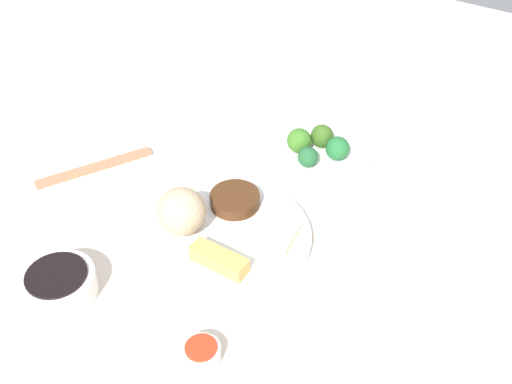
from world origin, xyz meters
name	(u,v)px	position (x,y,z in m)	size (l,w,h in m)	color
tabletop	(221,230)	(0.00, 0.00, 0.01)	(2.20, 2.20, 0.02)	beige
main_plate	(227,237)	(0.03, -0.02, 0.03)	(0.28, 0.28, 0.02)	white
rice_scoop	(182,211)	(-0.04, -0.05, 0.08)	(0.08, 0.08, 0.08)	tan
spring_roll	(219,260)	(0.06, -0.09, 0.05)	(0.09, 0.03, 0.03)	#D9A751
crab_rangoon_wonton	(271,234)	(0.09, 0.01, 0.04)	(0.08, 0.06, 0.01)	beige
stir_fry_heap	(233,199)	(0.00, 0.04, 0.05)	(0.09, 0.09, 0.02)	#492914
broccoli_plate	(318,153)	(0.05, 0.26, 0.03)	(0.21, 0.21, 0.01)	white
broccoli_floret_0	(322,136)	(0.04, 0.28, 0.06)	(0.04, 0.04, 0.04)	#37601E
broccoli_floret_1	(308,157)	(0.05, 0.21, 0.05)	(0.04, 0.04, 0.04)	#245D31
broccoli_floret_2	(338,148)	(0.09, 0.26, 0.06)	(0.04, 0.04, 0.04)	#236A33
broccoli_floret_3	(299,141)	(0.02, 0.24, 0.06)	(0.05, 0.05, 0.05)	#3C7425
soy_sauce_bowl	(59,285)	(-0.12, -0.25, 0.04)	(0.11, 0.11, 0.04)	white
soy_sauce_bowl_liquid	(56,275)	(-0.12, -0.25, 0.06)	(0.09, 0.09, 0.00)	black
sauce_ramekin_sweet_and_sour	(201,354)	(0.13, -0.23, 0.03)	(0.05, 0.05, 0.02)	white
sauce_ramekin_sweet_and_sour_liquid	(201,348)	(0.13, -0.23, 0.04)	(0.04, 0.04, 0.00)	red
chopsticks_pair	(95,168)	(-0.29, 0.00, 0.02)	(0.22, 0.02, 0.01)	#AC7452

